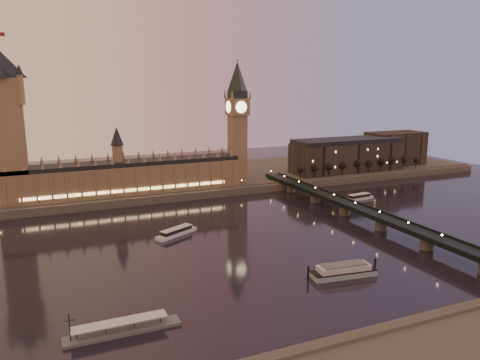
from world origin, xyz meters
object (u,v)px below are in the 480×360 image
object	(u,v)px
cruise_boat_a	(176,232)
moored_barge	(344,271)
cruise_boat_b	(359,197)
pontoon_pier	(122,330)

from	to	relation	value
cruise_boat_a	moored_barge	world-z (taller)	moored_barge
cruise_boat_b	pontoon_pier	bearing A→B (deg)	-153.18
pontoon_pier	cruise_boat_b	bearing A→B (deg)	31.83
cruise_boat_b	pontoon_pier	distance (m)	243.38
moored_barge	cruise_boat_a	bearing A→B (deg)	128.60
cruise_boat_b	moored_barge	size ratio (longest dim) A/B	0.70
cruise_boat_a	cruise_boat_b	distance (m)	159.21
moored_barge	pontoon_pier	xyz separation A→B (m)	(-106.14, -9.83, -1.62)
cruise_boat_b	pontoon_pier	xyz separation A→B (m)	(-206.77, -128.37, -0.81)
cruise_boat_a	pontoon_pier	xyz separation A→B (m)	(-49.87, -101.31, -0.82)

